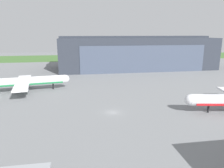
# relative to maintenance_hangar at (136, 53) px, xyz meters

# --- Properties ---
(ground_plane) EXTENTS (440.00, 440.00, 0.00)m
(ground_plane) POSITION_rel_maintenance_hangar_xyz_m (-30.34, -82.74, -10.40)
(ground_plane) COLOR slate
(grass_field_strip) EXTENTS (440.00, 56.00, 0.08)m
(grass_field_strip) POSITION_rel_maintenance_hangar_xyz_m (-30.34, 69.43, -10.36)
(grass_field_strip) COLOR #436D32
(grass_field_strip) RESTS_ON ground_plane
(maintenance_hangar) EXTENTS (101.97, 38.65, 21.73)m
(maintenance_hangar) POSITION_rel_maintenance_hangar_xyz_m (0.00, 0.00, 0.00)
(maintenance_hangar) COLOR #2D333D
(maintenance_hangar) RESTS_ON ground_plane
(airliner_far_right) EXTENTS (36.17, 30.23, 12.10)m
(airliner_far_right) POSITION_rel_maintenance_hangar_xyz_m (-62.22, -52.62, -6.33)
(airliner_far_right) COLOR white
(airliner_far_right) RESTS_ON ground_plane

